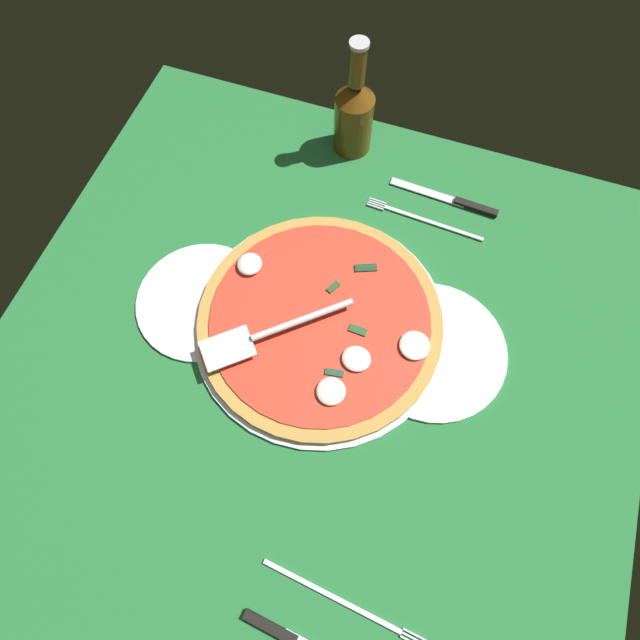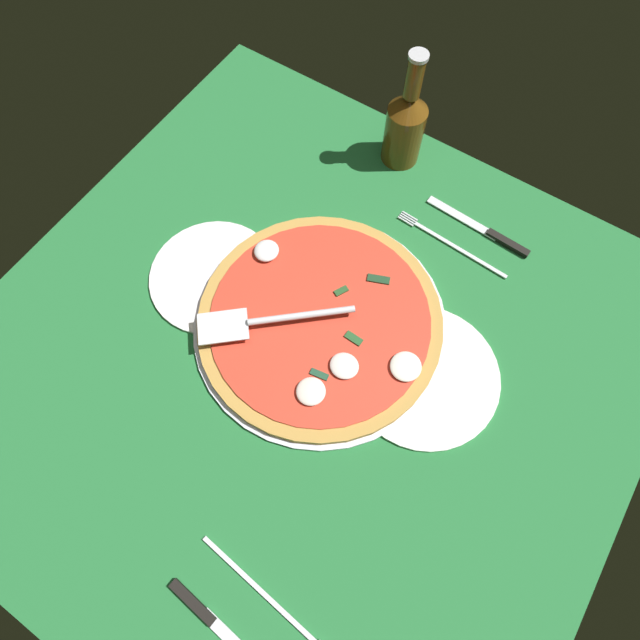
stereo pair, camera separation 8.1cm
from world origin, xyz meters
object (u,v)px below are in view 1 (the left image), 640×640
pizza (321,321)px  place_setting_far (439,211)px  dinner_plate_left (202,301)px  pizza_server (272,331)px  dinner_plate_right (432,351)px  place_setting_near (319,622)px  beer_bottle (354,114)px

pizza → place_setting_far: 28.89cm
dinner_plate_left → place_setting_far: 41.86cm
dinner_plate_left → pizza_server: bearing=-10.8°
dinner_plate_right → place_setting_near: (-4.19, -39.08, -0.15)cm
dinner_plate_right → pizza: size_ratio=0.60×
pizza → beer_bottle: (-6.24, 34.80, 6.10)cm
pizza → place_setting_far: size_ratio=1.64×
pizza → beer_bottle: 35.88cm
place_setting_near → beer_bottle: size_ratio=1.01×
place_setting_far → beer_bottle: beer_bottle is taller
pizza → place_setting_near: (12.89, -37.58, -1.44)cm
pizza → place_setting_far: pizza is taller
pizza_server → place_setting_near: pizza_server is taller
place_setting_near → beer_bottle: 75.24cm
place_setting_far → beer_bottle: (-18.17, 8.53, 7.55)cm
pizza_server → place_setting_near: (18.60, -32.80, -3.86)cm
dinner_plate_left → place_setting_near: (31.54, -35.25, -0.15)cm
dinner_plate_right → beer_bottle: bearing=125.0°
beer_bottle → pizza_server: bearing=-89.2°
dinner_plate_left → pizza_server: 13.69cm
place_setting_far → dinner_plate_left: bearing=46.2°
place_setting_near → beer_bottle: bearing=110.5°
dinner_plate_left → dinner_plate_right: bearing=6.1°
dinner_plate_left → pizza_server: pizza_server is taller
pizza → pizza_server: size_ratio=1.92×
place_setting_far → pizza: bearing=68.7°
dinner_plate_right → pizza_server: 23.93cm
place_setting_near → place_setting_far: same height
pizza → place_setting_far: bearing=65.6°
dinner_plate_right → place_setting_far: size_ratio=0.99×
pizza → dinner_plate_left: bearing=-172.9°
pizza → place_setting_near: 39.76cm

